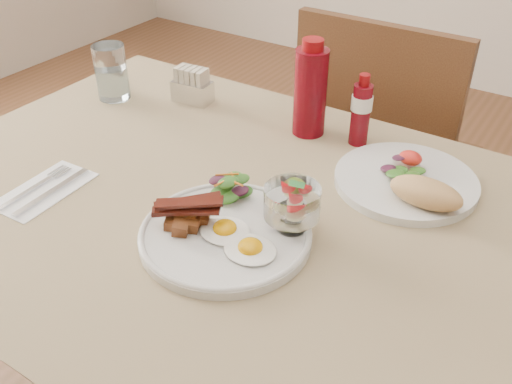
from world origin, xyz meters
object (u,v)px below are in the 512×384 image
object	(u,v)px
fruit_cup	(292,202)
main_plate	(225,235)
second_plate	(410,183)
hot_sauce_bottle	(361,111)
chair_far	(381,157)
sugar_caddy	(192,87)
water_glass	(112,75)
ketchup_bottle	(310,91)
table	(247,249)

from	to	relation	value
fruit_cup	main_plate	bearing A→B (deg)	-141.61
main_plate	second_plate	xyz separation A→B (m)	(0.20, 0.30, 0.01)
fruit_cup	hot_sauce_bottle	size ratio (longest dim) A/B	0.60
chair_far	main_plate	world-z (taller)	chair_far
sugar_caddy	water_glass	size ratio (longest dim) A/B	0.74
ketchup_bottle	second_plate	bearing A→B (deg)	-19.90
water_glass	hot_sauce_bottle	bearing A→B (deg)	11.35
chair_far	hot_sauce_bottle	xyz separation A→B (m)	(0.06, -0.34, 0.30)
water_glass	chair_far	bearing A→B (deg)	41.38
main_plate	sugar_caddy	bearing A→B (deg)	134.10
chair_far	fruit_cup	size ratio (longest dim) A/B	10.18
chair_far	sugar_caddy	world-z (taller)	chair_far
fruit_cup	water_glass	size ratio (longest dim) A/B	0.71
fruit_cup	hot_sauce_bottle	bearing A→B (deg)	96.47
hot_sauce_bottle	sugar_caddy	world-z (taller)	hot_sauce_bottle
chair_far	ketchup_bottle	world-z (taller)	ketchup_bottle
ketchup_bottle	hot_sauce_bottle	world-z (taller)	ketchup_bottle
ketchup_bottle	table	bearing A→B (deg)	-81.07
table	second_plate	bearing A→B (deg)	44.51
chair_far	ketchup_bottle	distance (m)	0.48
sugar_caddy	table	bearing A→B (deg)	-45.01
table	chair_far	xyz separation A→B (m)	(0.00, 0.66, -0.14)
main_plate	hot_sauce_bottle	size ratio (longest dim) A/B	1.85
table	chair_far	world-z (taller)	chair_far
chair_far	main_plate	size ratio (longest dim) A/B	3.32
chair_far	hot_sauce_bottle	world-z (taller)	chair_far
ketchup_bottle	sugar_caddy	distance (m)	0.31
sugar_caddy	ketchup_bottle	bearing A→B (deg)	-2.10
chair_far	second_plate	size ratio (longest dim) A/B	3.55
main_plate	fruit_cup	size ratio (longest dim) A/B	3.06
main_plate	second_plate	bearing A→B (deg)	56.13
table	ketchup_bottle	xyz separation A→B (m)	(-0.05, 0.31, 0.18)
ketchup_bottle	sugar_caddy	bearing A→B (deg)	-176.84
table	fruit_cup	world-z (taller)	fruit_cup
ketchup_bottle	hot_sauce_bottle	distance (m)	0.11
second_plate	sugar_caddy	world-z (taller)	sugar_caddy
chair_far	sugar_caddy	distance (m)	0.58
table	fruit_cup	bearing A→B (deg)	-11.00
ketchup_bottle	fruit_cup	bearing A→B (deg)	-65.63
table	chair_far	bearing A→B (deg)	90.00
second_plate	sugar_caddy	xyz separation A→B (m)	(-0.56, 0.08, 0.02)
main_plate	water_glass	xyz separation A→B (m)	(-0.54, 0.29, 0.05)
sugar_caddy	main_plate	bearing A→B (deg)	-51.16
main_plate	sugar_caddy	distance (m)	0.52
chair_far	second_plate	distance (m)	0.56
main_plate	hot_sauce_bottle	xyz separation A→B (m)	(0.05, 0.41, 0.07)
chair_far	water_glass	distance (m)	0.75
chair_far	sugar_caddy	xyz separation A→B (m)	(-0.35, -0.37, 0.26)
table	hot_sauce_bottle	xyz separation A→B (m)	(0.06, 0.32, 0.16)
chair_far	hot_sauce_bottle	distance (m)	0.46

